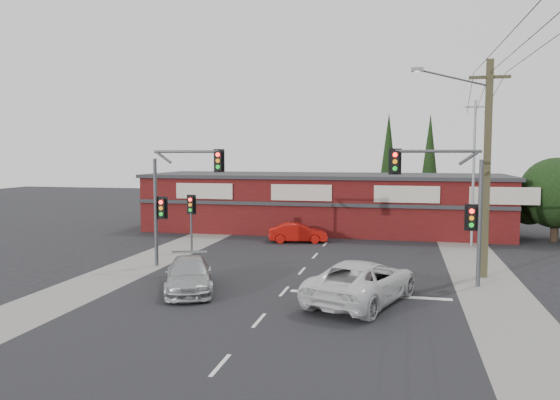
% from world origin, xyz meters
% --- Properties ---
extents(ground, '(120.00, 120.00, 0.00)m').
position_xyz_m(ground, '(0.00, 0.00, 0.00)').
color(ground, black).
rests_on(ground, ground).
extents(road_strip, '(14.00, 70.00, 0.01)m').
position_xyz_m(road_strip, '(0.00, 5.00, 0.01)').
color(road_strip, black).
rests_on(road_strip, ground).
extents(verge_left, '(3.00, 70.00, 0.02)m').
position_xyz_m(verge_left, '(-8.50, 5.00, 0.01)').
color(verge_left, gray).
rests_on(verge_left, ground).
extents(verge_right, '(3.00, 70.00, 0.02)m').
position_xyz_m(verge_right, '(8.50, 5.00, 0.01)').
color(verge_right, gray).
rests_on(verge_right, ground).
extents(stop_line, '(6.50, 0.35, 0.01)m').
position_xyz_m(stop_line, '(3.50, -1.50, 0.01)').
color(stop_line, silver).
rests_on(stop_line, ground).
extents(white_suv, '(4.56, 6.50, 1.65)m').
position_xyz_m(white_suv, '(3.29, -2.60, 0.82)').
color(white_suv, silver).
rests_on(white_suv, ground).
extents(silver_suv, '(3.49, 5.06, 1.36)m').
position_xyz_m(silver_suv, '(-3.92, -2.43, 0.68)').
color(silver_suv, '#A4A7A9').
rests_on(silver_suv, ground).
extents(red_sedan, '(3.97, 2.03, 1.25)m').
position_xyz_m(red_sedan, '(-1.83, 10.95, 0.62)').
color(red_sedan, '#B2110B').
rests_on(red_sedan, ground).
extents(lane_dashes, '(0.12, 34.26, 0.01)m').
position_xyz_m(lane_dashes, '(0.00, -1.67, 0.02)').
color(lane_dashes, silver).
rests_on(lane_dashes, ground).
extents(shop_building, '(27.30, 8.40, 4.22)m').
position_xyz_m(shop_building, '(-0.99, 16.99, 2.13)').
color(shop_building, '#470E0E').
rests_on(shop_building, ground).
extents(tree_cluster, '(5.90, 5.10, 5.50)m').
position_xyz_m(tree_cluster, '(14.69, 15.44, 2.90)').
color(tree_cluster, '#2D2116').
rests_on(tree_cluster, ground).
extents(conifer_near, '(1.80, 1.80, 9.25)m').
position_xyz_m(conifer_near, '(3.50, 24.00, 5.48)').
color(conifer_near, '#2D2116').
rests_on(conifer_near, ground).
extents(conifer_far, '(1.80, 1.80, 9.25)m').
position_xyz_m(conifer_far, '(7.00, 26.00, 5.48)').
color(conifer_far, '#2D2116').
rests_on(conifer_far, ground).
extents(traffic_mast_left, '(3.77, 0.27, 5.97)m').
position_xyz_m(traffic_mast_left, '(-6.43, 2.00, 3.93)').
color(traffic_mast_left, '#47494C').
rests_on(traffic_mast_left, ground).
extents(traffic_mast_right, '(3.96, 0.27, 5.97)m').
position_xyz_m(traffic_mast_right, '(6.86, 1.00, 3.95)').
color(traffic_mast_right, '#47494C').
rests_on(traffic_mast_right, ground).
extents(pedestal_signal, '(0.55, 0.27, 3.38)m').
position_xyz_m(pedestal_signal, '(-7.20, 6.01, 2.41)').
color(pedestal_signal, '#47494C').
rests_on(pedestal_signal, ground).
extents(utility_pole, '(4.38, 0.59, 10.00)m').
position_xyz_m(utility_pole, '(8.36, 2.99, 5.40)').
color(utility_pole, '#494329').
rests_on(utility_pole, ground).
extents(steel_pole, '(1.20, 0.16, 9.00)m').
position_xyz_m(steel_pole, '(9.00, 12.00, 4.70)').
color(steel_pole, gray).
rests_on(steel_pole, ground).
extents(power_lines, '(2.01, 29.00, 1.22)m').
position_xyz_m(power_lines, '(8.47, -2.47, 9.04)').
color(power_lines, black).
rests_on(power_lines, ground).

